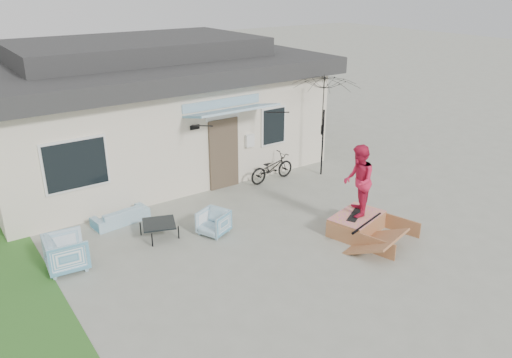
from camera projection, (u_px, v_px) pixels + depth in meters
ground at (291, 261)px, 11.13m from camera, size 90.00×90.00×0.00m
grass_strip at (21, 296)px, 9.90m from camera, size 1.40×8.00×0.01m
house at (141, 105)px, 16.49m from camera, size 10.80×8.49×4.10m
loveseat at (120, 213)px, 12.77m from camera, size 1.46×0.58×0.56m
armchair_left at (66, 251)px, 10.71m from camera, size 0.85×0.90×0.86m
armchair_right at (213, 221)px, 12.20m from camera, size 0.82×0.84×0.67m
coffee_table at (159, 230)px, 12.10m from camera, size 0.98×0.98×0.38m
bicycle at (272, 165)px, 15.34m from camera, size 1.62×0.65×1.02m
patio_umbrella at (324, 121)px, 15.37m from camera, size 2.24×2.10×2.20m
skate_ramp at (357, 224)px, 12.33m from camera, size 1.78×2.09×0.45m
skateboard at (356, 214)px, 12.26m from camera, size 0.87×0.62×0.05m
skater at (359, 179)px, 11.93m from camera, size 1.06×1.08×1.75m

